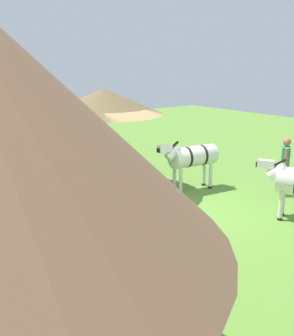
% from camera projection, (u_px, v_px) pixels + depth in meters
% --- Properties ---
extents(ground_plane, '(36.00, 36.00, 0.00)m').
position_uv_depth(ground_plane, '(172.00, 210.00, 10.15)').
color(ground_plane, '#5E8C34').
extents(shade_umbrella, '(3.38, 3.38, 3.03)m').
position_uv_depth(shade_umbrella, '(103.00, 102.00, 10.88)').
color(shade_umbrella, brown).
rests_on(shade_umbrella, ground_plane).
extents(patio_dining_table, '(1.61, 1.17, 0.74)m').
position_uv_depth(patio_dining_table, '(105.00, 170.00, 11.41)').
color(patio_dining_table, silver).
rests_on(patio_dining_table, ground_plane).
extents(patio_chair_near_hut, '(0.61, 0.61, 0.90)m').
position_uv_depth(patio_chair_near_hut, '(115.00, 164.00, 12.66)').
color(patio_chair_near_hut, silver).
rests_on(patio_chair_near_hut, ground_plane).
extents(patio_chair_west_end, '(0.61, 0.61, 0.90)m').
position_uv_depth(patio_chair_west_end, '(91.00, 188.00, 10.25)').
color(patio_chair_west_end, silver).
rests_on(patio_chair_west_end, ground_plane).
extents(guest_beside_umbrella, '(0.51, 0.45, 1.72)m').
position_uv_depth(guest_beside_umbrella, '(84.00, 147.00, 12.82)').
color(guest_beside_umbrella, black).
rests_on(guest_beside_umbrella, ground_plane).
extents(guest_behind_table, '(0.51, 0.39, 1.60)m').
position_uv_depth(guest_behind_table, '(89.00, 181.00, 9.39)').
color(guest_behind_table, black).
rests_on(guest_behind_table, ground_plane).
extents(standing_watcher, '(0.45, 0.51, 1.71)m').
position_uv_depth(standing_watcher, '(285.00, 161.00, 10.99)').
color(standing_watcher, black).
rests_on(standing_watcher, ground_plane).
extents(striped_lounge_chair, '(0.94, 0.73, 0.57)m').
position_uv_depth(striped_lounge_chair, '(180.00, 270.00, 6.76)').
color(striped_lounge_chair, '#D44637').
rests_on(striped_lounge_chair, ground_plane).
extents(zebra_by_umbrella, '(0.80, 2.12, 1.56)m').
position_uv_depth(zebra_by_umbrella, '(192.00, 157.00, 11.50)').
color(zebra_by_umbrella, silver).
rests_on(zebra_by_umbrella, ground_plane).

